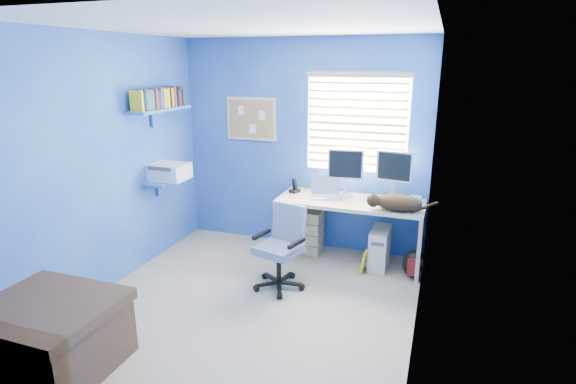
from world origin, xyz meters
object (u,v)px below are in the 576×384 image
(cat, at_px, (398,203))
(tower_pc, at_px, (380,248))
(desk, at_px, (349,231))
(office_chair, at_px, (281,257))
(laptop, at_px, (326,188))

(cat, bearing_deg, tower_pc, 123.62)
(desk, xyz_separation_m, cat, (0.54, -0.20, 0.46))
(cat, xyz_separation_m, office_chair, (-1.07, -0.61, -0.51))
(laptop, xyz_separation_m, cat, (0.82, -0.21, -0.02))
(desk, height_order, cat, cat)
(desk, xyz_separation_m, office_chair, (-0.53, -0.80, -0.06))
(laptop, xyz_separation_m, office_chair, (-0.25, -0.81, -0.54))
(cat, distance_m, office_chair, 1.33)
(desk, distance_m, laptop, 0.56)
(tower_pc, xyz_separation_m, office_chair, (-0.89, -0.78, 0.09))
(desk, relative_size, cat, 3.34)
(laptop, height_order, cat, laptop)
(desk, bearing_deg, laptop, 178.54)
(laptop, distance_m, cat, 0.84)
(desk, distance_m, tower_pc, 0.39)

